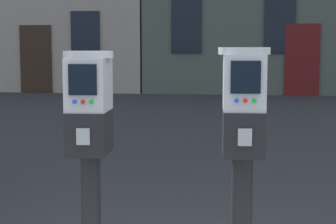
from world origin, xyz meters
name	(u,v)px	position (x,y,z in m)	size (l,w,h in m)	color
parking_meter_near_kerb	(90,140)	(-0.47, -0.12, 1.01)	(0.23, 0.26, 1.26)	black
parking_meter_twin_adjacent	(243,141)	(0.20, -0.12, 1.02)	(0.23, 0.26, 1.28)	black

